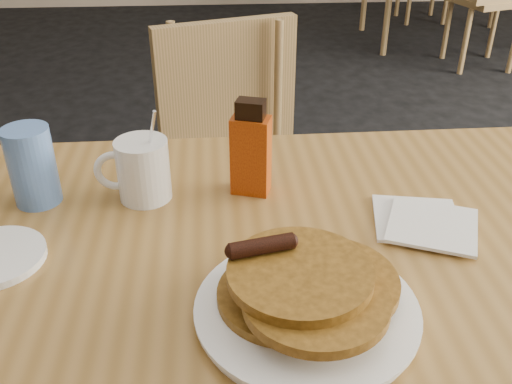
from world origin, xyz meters
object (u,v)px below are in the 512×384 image
(pancake_plate, at_px, (307,298))
(blue_tumbler, at_px, (32,166))
(coffee_mug, at_px, (141,169))
(main_table, at_px, (252,275))
(chair_main_far, at_px, (229,158))
(syrup_bottle, at_px, (251,151))

(pancake_plate, distance_m, blue_tumbler, 0.54)
(coffee_mug, bearing_deg, main_table, -61.02)
(chair_main_far, xyz_separation_m, blue_tumbler, (-0.35, -0.55, 0.28))
(pancake_plate, bearing_deg, syrup_bottle, 99.08)
(chair_main_far, bearing_deg, coffee_mug, -124.68)
(main_table, bearing_deg, coffee_mug, 134.25)
(chair_main_far, xyz_separation_m, syrup_bottle, (0.03, -0.54, 0.29))
(chair_main_far, relative_size, pancake_plate, 2.99)
(syrup_bottle, bearing_deg, pancake_plate, -63.73)
(chair_main_far, distance_m, syrup_bottle, 0.62)
(main_table, relative_size, chair_main_far, 1.49)
(main_table, bearing_deg, blue_tumbler, 153.11)
(main_table, relative_size, blue_tumbler, 9.52)
(main_table, bearing_deg, syrup_bottle, 86.63)
(pancake_plate, bearing_deg, main_table, 115.14)
(chair_main_far, relative_size, syrup_bottle, 5.06)
(blue_tumbler, bearing_deg, syrup_bottle, 1.25)
(main_table, xyz_separation_m, pancake_plate, (0.06, -0.14, 0.07))
(main_table, height_order, pancake_plate, pancake_plate)
(pancake_plate, relative_size, syrup_bottle, 1.69)
(chair_main_far, height_order, coffee_mug, coffee_mug)
(coffee_mug, distance_m, blue_tumbler, 0.19)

